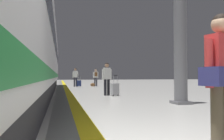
% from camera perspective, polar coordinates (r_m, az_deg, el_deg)
% --- Properties ---
extents(safety_line_strip, '(0.36, 80.00, 0.01)m').
position_cam_1_polar(safety_line_strip, '(11.89, -11.35, -6.17)').
color(safety_line_strip, yellow).
rests_on(safety_line_strip, ground).
extents(tactile_edge_band, '(0.67, 80.00, 0.01)m').
position_cam_1_polar(tactile_edge_band, '(11.88, -13.05, -6.17)').
color(tactile_edge_band, slate).
rests_on(tactile_edge_band, ground).
extents(high_speed_train, '(2.94, 31.95, 4.97)m').
position_cam_1_polar(high_speed_train, '(9.32, -24.04, 8.13)').
color(high_speed_train, '#38383D').
rests_on(high_speed_train, ground).
extents(traveller_foreground, '(0.55, 0.36, 1.68)m').
position_cam_1_polar(traveller_foreground, '(2.85, 26.93, -0.72)').
color(traveller_foreground, brown).
rests_on(traveller_foreground, ground).
extents(passenger_near, '(0.50, 0.24, 1.61)m').
position_cam_1_polar(passenger_near, '(10.56, -1.38, -1.73)').
color(passenger_near, black).
rests_on(passenger_near, ground).
extents(suitcase_near, '(0.43, 0.34, 0.99)m').
position_cam_1_polar(suitcase_near, '(10.34, 0.74, -5.07)').
color(suitcase_near, '#9E9EA3').
rests_on(suitcase_near, ground).
extents(passenger_mid, '(0.52, 0.33, 1.66)m').
position_cam_1_polar(passenger_mid, '(20.63, -4.34, -1.57)').
color(passenger_mid, '#383842').
rests_on(passenger_mid, ground).
extents(duffel_bag_mid, '(0.44, 0.26, 0.36)m').
position_cam_1_polar(duffel_bag_mid, '(20.45, -5.16, -3.91)').
color(duffel_bag_mid, brown).
rests_on(duffel_bag_mid, ground).
extents(passenger_far, '(0.51, 0.30, 1.71)m').
position_cam_1_polar(passenger_far, '(19.95, -9.70, -1.53)').
color(passenger_far, '#383842').
rests_on(passenger_far, ground).
extents(suitcase_far, '(0.41, 0.28, 0.97)m').
position_cam_1_polar(suitcase_far, '(19.72, -8.73, -3.48)').
color(suitcase_far, '#19234C').
rests_on(suitcase_far, ground).
extents(platform_pillar, '(0.56, 0.56, 3.60)m').
position_cam_1_polar(platform_pillar, '(7.72, 17.73, 4.24)').
color(platform_pillar, slate).
rests_on(platform_pillar, ground).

